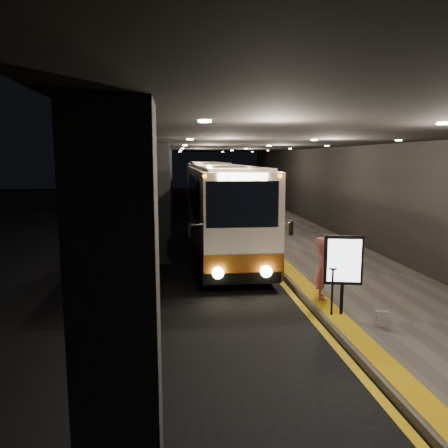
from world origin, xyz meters
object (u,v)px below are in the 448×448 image
coach_main (222,213)px  bag_polka (382,319)px  info_sign (343,262)px  stanchion_post (332,292)px  coach_second (207,192)px  passenger_boarding (322,268)px

coach_main → bag_polka: (2.71, -8.45, -1.35)m
coach_main → bag_polka: 8.98m
coach_main → info_sign: (2.08, -7.66, -0.22)m
bag_polka → info_sign: bearing=128.2°
stanchion_post → coach_main: bearing=103.4°
coach_second → stanchion_post: size_ratio=9.77×
bag_polka → info_sign: info_sign is taller
coach_main → passenger_boarding: 6.75m
passenger_boarding → stanchion_post: (-0.18, -1.27, -0.26)m
passenger_boarding → info_sign: 1.34m
info_sign → passenger_boarding: bearing=104.2°
passenger_boarding → bag_polka: size_ratio=4.81×
passenger_boarding → info_sign: size_ratio=0.86×
coach_second → stanchion_post: 18.43m
coach_main → passenger_boarding: size_ratio=6.76×
passenger_boarding → bag_polka: bearing=-144.7°
coach_second → stanchion_post: bearing=-84.1°
coach_second → info_sign: coach_second is taller
coach_main → info_sign: 7.94m
coach_main → coach_second: (0.19, 10.66, 0.02)m
passenger_boarding → bag_polka: (0.70, -2.05, -0.66)m
info_sign → stanchion_post: info_sign is taller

